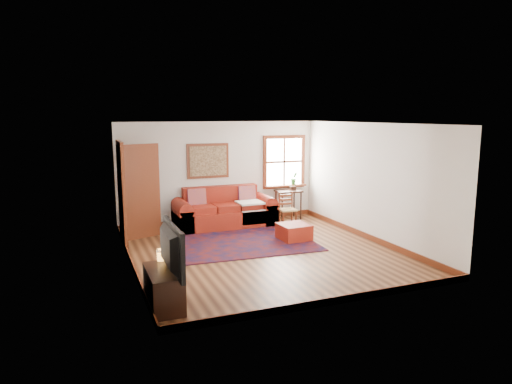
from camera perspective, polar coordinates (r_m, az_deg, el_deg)
name	(u,v)px	position (r m, az deg, el deg)	size (l,w,h in m)	color
ground	(262,251)	(9.06, 0.72, -7.44)	(5.50, 5.50, 0.00)	#402011
room_envelope	(262,168)	(8.73, 0.70, 3.00)	(5.04, 5.54, 2.52)	silver
window	(285,167)	(11.93, 3.70, 3.14)	(1.18, 0.20, 1.38)	white
doorway	(133,191)	(9.98, -15.08, 0.12)	(0.89, 1.08, 2.14)	black
framed_artwork	(208,161)	(11.19, -6.01, 3.89)	(1.05, 0.07, 0.85)	maroon
persian_rug	(241,241)	(9.72, -1.93, -6.20)	(2.94, 2.35, 0.02)	#500F0B
red_leather_sofa	(224,213)	(11.05, -4.00, -2.66)	(2.40, 0.99, 0.94)	maroon
red_ottoman	(294,232)	(9.86, 4.76, -5.01)	(0.61, 0.61, 0.35)	maroon
side_table	(288,195)	(11.73, 4.07, -0.39)	(0.62, 0.47, 0.75)	black
ladder_back_chair	(287,208)	(11.00, 3.90, -2.04)	(0.42, 0.40, 0.82)	tan
media_cabinet	(164,288)	(6.65, -11.48, -11.72)	(0.43, 0.96, 0.53)	black
television	(165,249)	(6.36, -11.33, -6.96)	(1.17, 0.15, 0.68)	black
candle_hurricane	(161,255)	(6.94, -11.82, -7.75)	(0.12, 0.12, 0.18)	silver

